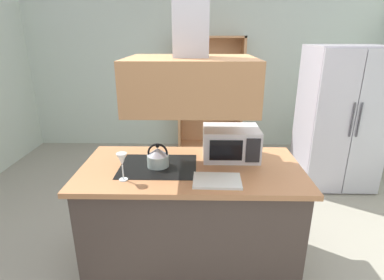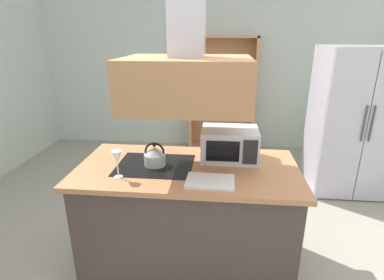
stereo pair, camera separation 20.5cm
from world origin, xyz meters
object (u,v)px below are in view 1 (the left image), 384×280
dish_cabinet (210,101)px  microwave (231,143)px  refrigerator (339,118)px  cutting_board (217,181)px  wine_glass_on_counter (122,160)px  kettle (158,157)px

dish_cabinet → microwave: size_ratio=4.05×
refrigerator → cutting_board: bearing=-132.7°
microwave → wine_glass_on_counter: microwave is taller
kettle → wine_glass_on_counter: bearing=-132.8°
dish_cabinet → wine_glass_on_counter: (-0.73, -3.05, 0.23)m
kettle → microwave: 0.62m
refrigerator → kettle: bearing=-143.9°
kettle → microwave: size_ratio=0.42×
refrigerator → cutting_board: size_ratio=5.20×
dish_cabinet → microwave: dish_cabinet is taller
dish_cabinet → microwave: bearing=-88.3°
wine_glass_on_counter → dish_cabinet: bearing=76.5°
wine_glass_on_counter → kettle: bearing=47.2°
cutting_board → dish_cabinet: bearing=88.8°
microwave → wine_glass_on_counter: size_ratio=2.23×
refrigerator → cutting_board: 2.44m
dish_cabinet → wine_glass_on_counter: dish_cabinet is taller
dish_cabinet → kettle: (-0.51, -2.81, 0.16)m
wine_glass_on_counter → refrigerator: bearing=37.4°
kettle → microwave: (0.59, 0.20, 0.05)m
kettle → wine_glass_on_counter: size_ratio=0.93×
refrigerator → dish_cabinet: 2.04m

